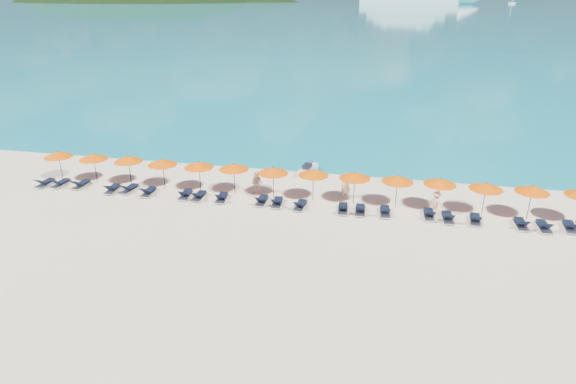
# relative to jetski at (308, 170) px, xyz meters

# --- Properties ---
(ground) EXTENTS (1400.00, 1400.00, 0.00)m
(ground) POSITION_rel_jetski_xyz_m (-0.18, -9.62, -0.35)
(ground) COLOR beige
(sea) EXTENTS (1600.00, 1300.00, 0.01)m
(sea) POSITION_rel_jetski_xyz_m (-0.18, 650.38, -0.35)
(sea) COLOR #1FA9B2
(sea) RESTS_ON ground
(headland_main) EXTENTS (374.00, 242.00, 126.50)m
(headland_main) POSITION_rel_jetski_xyz_m (-300.18, 530.38, -38.35)
(headland_main) COLOR black
(headland_main) RESTS_ON ground
(headland_small) EXTENTS (162.00, 126.00, 85.50)m
(headland_small) POSITION_rel_jetski_xyz_m (-150.18, 550.38, -35.35)
(headland_small) COLOR black
(headland_small) RESTS_ON ground
(sailboat_near) EXTENTS (6.47, 2.16, 11.86)m
(sailboat_near) POSITION_rel_jetski_xyz_m (119.61, 518.72, 0.87)
(sailboat_near) COLOR silver
(sailboat_near) RESTS_ON ground
(jetski) EXTENTS (1.28, 2.50, 0.85)m
(jetski) POSITION_rel_jetski_xyz_m (0.00, 0.00, 0.00)
(jetski) COLOR white
(jetski) RESTS_ON ground
(beachgoer_a) EXTENTS (0.74, 0.55, 1.87)m
(beachgoer_a) POSITION_rel_jetski_xyz_m (3.32, -4.14, 0.58)
(beachgoer_a) COLOR #DFA888
(beachgoer_a) RESTS_ON ground
(beachgoer_b) EXTENTS (0.84, 0.50, 1.71)m
(beachgoer_b) POSITION_rel_jetski_xyz_m (-2.75, -4.76, 0.51)
(beachgoer_b) COLOR #DFA888
(beachgoer_b) RESTS_ON ground
(beachgoer_c) EXTENTS (1.07, 0.91, 1.51)m
(beachgoer_c) POSITION_rel_jetski_xyz_m (9.14, -5.39, 0.41)
(beachgoer_c) COLOR #DFA888
(beachgoer_c) RESTS_ON ground
(umbrella_0) EXTENTS (2.10, 2.10, 2.28)m
(umbrella_0) POSITION_rel_jetski_xyz_m (-17.86, -4.95, 1.67)
(umbrella_0) COLOR black
(umbrella_0) RESTS_ON ground
(umbrella_1) EXTENTS (2.10, 2.10, 2.28)m
(umbrella_1) POSITION_rel_jetski_xyz_m (-15.01, -4.92, 1.67)
(umbrella_1) COLOR black
(umbrella_1) RESTS_ON ground
(umbrella_2) EXTENTS (2.10, 2.10, 2.28)m
(umbrella_2) POSITION_rel_jetski_xyz_m (-12.28, -4.86, 1.67)
(umbrella_2) COLOR black
(umbrella_2) RESTS_ON ground
(umbrella_3) EXTENTS (2.10, 2.10, 2.28)m
(umbrella_3) POSITION_rel_jetski_xyz_m (-9.56, -5.01, 1.67)
(umbrella_3) COLOR black
(umbrella_3) RESTS_ON ground
(umbrella_4) EXTENTS (2.10, 2.10, 2.28)m
(umbrella_4) POSITION_rel_jetski_xyz_m (-6.85, -4.99, 1.67)
(umbrella_4) COLOR black
(umbrella_4) RESTS_ON ground
(umbrella_5) EXTENTS (2.10, 2.10, 2.28)m
(umbrella_5) POSITION_rel_jetski_xyz_m (-4.35, -4.86, 1.67)
(umbrella_5) COLOR black
(umbrella_5) RESTS_ON ground
(umbrella_6) EXTENTS (2.10, 2.10, 2.28)m
(umbrella_6) POSITION_rel_jetski_xyz_m (-1.53, -5.05, 1.67)
(umbrella_6) COLOR black
(umbrella_6) RESTS_ON ground
(umbrella_7) EXTENTS (2.10, 2.10, 2.28)m
(umbrella_7) POSITION_rel_jetski_xyz_m (1.18, -4.88, 1.67)
(umbrella_7) COLOR black
(umbrella_7) RESTS_ON ground
(umbrella_8) EXTENTS (2.10, 2.10, 2.28)m
(umbrella_8) POSITION_rel_jetski_xyz_m (3.93, -4.87, 1.67)
(umbrella_8) COLOR black
(umbrella_8) RESTS_ON ground
(umbrella_9) EXTENTS (2.10, 2.10, 2.28)m
(umbrella_9) POSITION_rel_jetski_xyz_m (6.67, -4.92, 1.67)
(umbrella_9) COLOR black
(umbrella_9) RESTS_ON ground
(umbrella_10) EXTENTS (2.10, 2.10, 2.28)m
(umbrella_10) POSITION_rel_jetski_xyz_m (9.29, -4.86, 1.67)
(umbrella_10) COLOR black
(umbrella_10) RESTS_ON ground
(umbrella_11) EXTENTS (2.10, 2.10, 2.28)m
(umbrella_11) POSITION_rel_jetski_xyz_m (12.02, -5.07, 1.67)
(umbrella_11) COLOR black
(umbrella_11) RESTS_ON ground
(umbrella_12) EXTENTS (2.10, 2.10, 2.28)m
(umbrella_12) POSITION_rel_jetski_xyz_m (14.71, -4.99, 1.67)
(umbrella_12) COLOR black
(umbrella_12) RESTS_ON ground
(lounger_0) EXTENTS (0.70, 1.73, 0.66)m
(lounger_0) POSITION_rel_jetski_xyz_m (-18.34, -6.30, -0.11)
(lounger_0) COLOR silver
(lounger_0) RESTS_ON ground
(lounger_1) EXTENTS (0.76, 1.74, 0.66)m
(lounger_1) POSITION_rel_jetski_xyz_m (-17.19, -6.13, -0.11)
(lounger_1) COLOR silver
(lounger_1) RESTS_ON ground
(lounger_2) EXTENTS (0.68, 1.72, 0.66)m
(lounger_2) POSITION_rel_jetski_xyz_m (-15.61, -6.02, -0.11)
(lounger_2) COLOR silver
(lounger_2) RESTS_ON ground
(lounger_3) EXTENTS (0.77, 1.75, 0.66)m
(lounger_3) POSITION_rel_jetski_xyz_m (-12.94, -6.30, -0.11)
(lounger_3) COLOR silver
(lounger_3) RESTS_ON ground
(lounger_4) EXTENTS (0.79, 1.75, 0.66)m
(lounger_4) POSITION_rel_jetski_xyz_m (-11.78, -6.06, -0.11)
(lounger_4) COLOR silver
(lounger_4) RESTS_ON ground
(lounger_5) EXTENTS (0.68, 1.72, 0.66)m
(lounger_5) POSITION_rel_jetski_xyz_m (-10.19, -6.30, -0.11)
(lounger_5) COLOR silver
(lounger_5) RESTS_ON ground
(lounger_6) EXTENTS (0.76, 1.75, 0.66)m
(lounger_6) POSITION_rel_jetski_xyz_m (-7.47, -6.20, -0.11)
(lounger_6) COLOR silver
(lounger_6) RESTS_ON ground
(lounger_7) EXTENTS (0.63, 1.70, 0.66)m
(lounger_7) POSITION_rel_jetski_xyz_m (-6.47, -6.27, -0.11)
(lounger_7) COLOR silver
(lounger_7) RESTS_ON ground
(lounger_8) EXTENTS (0.79, 1.75, 0.66)m
(lounger_8) POSITION_rel_jetski_xyz_m (-4.85, -6.21, -0.11)
(lounger_8) COLOR silver
(lounger_8) RESTS_ON ground
(lounger_9) EXTENTS (0.63, 1.70, 0.66)m
(lounger_9) POSITION_rel_jetski_xyz_m (-2.07, -6.13, -0.11)
(lounger_9) COLOR silver
(lounger_9) RESTS_ON ground
(lounger_10) EXTENTS (0.74, 1.74, 0.66)m
(lounger_10) POSITION_rel_jetski_xyz_m (-1.00, -6.21, -0.11)
(lounger_10) COLOR silver
(lounger_10) RESTS_ON ground
(lounger_11) EXTENTS (0.78, 1.75, 0.66)m
(lounger_11) POSITION_rel_jetski_xyz_m (0.58, -6.34, -0.11)
(lounger_11) COLOR silver
(lounger_11) RESTS_ON ground
(lounger_12) EXTENTS (0.73, 1.74, 0.66)m
(lounger_12) POSITION_rel_jetski_xyz_m (3.36, -6.30, -0.11)
(lounger_12) COLOR silver
(lounger_12) RESTS_ON ground
(lounger_13) EXTENTS (0.68, 1.72, 0.66)m
(lounger_13) POSITION_rel_jetski_xyz_m (4.47, -6.29, -0.11)
(lounger_13) COLOR silver
(lounger_13) RESTS_ON ground
(lounger_14) EXTENTS (0.71, 1.73, 0.66)m
(lounger_14) POSITION_rel_jetski_xyz_m (6.03, -6.19, -0.11)
(lounger_14) COLOR silver
(lounger_14) RESTS_ON ground
(lounger_15) EXTENTS (0.69, 1.73, 0.66)m
(lounger_15) POSITION_rel_jetski_xyz_m (8.74, -6.05, -0.11)
(lounger_15) COLOR silver
(lounger_15) RESTS_ON ground
(lounger_16) EXTENTS (0.70, 1.73, 0.66)m
(lounger_16) POSITION_rel_jetski_xyz_m (9.85, -6.30, -0.11)
(lounger_16) COLOR silver
(lounger_16) RESTS_ON ground
(lounger_17) EXTENTS (0.78, 1.75, 0.66)m
(lounger_17) POSITION_rel_jetski_xyz_m (11.48, -6.21, -0.11)
(lounger_17) COLOR silver
(lounger_17) RESTS_ON ground
(lounger_18) EXTENTS (0.66, 1.71, 0.66)m
(lounger_18) POSITION_rel_jetski_xyz_m (14.08, -6.30, -0.11)
(lounger_18) COLOR silver
(lounger_18) RESTS_ON ground
(lounger_19) EXTENTS (0.66, 1.71, 0.66)m
(lounger_19) POSITION_rel_jetski_xyz_m (15.33, -6.38, -0.11)
(lounger_19) COLOR silver
(lounger_19) RESTS_ON ground
(lounger_20) EXTENTS (0.77, 1.75, 0.66)m
(lounger_20) POSITION_rel_jetski_xyz_m (16.84, -6.10, -0.11)
(lounger_20) COLOR silver
(lounger_20) RESTS_ON ground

